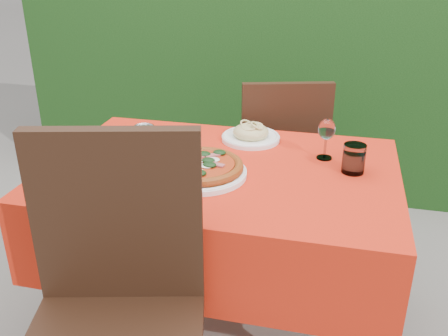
% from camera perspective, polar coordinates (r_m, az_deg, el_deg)
% --- Properties ---
extents(ground, '(60.00, 60.00, 0.00)m').
position_cam_1_polar(ground, '(2.23, -0.21, -17.68)').
color(ground, '#66615D').
rests_on(ground, ground).
extents(hedge, '(3.20, 0.55, 1.78)m').
position_cam_1_polar(hedge, '(3.23, 6.50, 14.00)').
color(hedge, black).
rests_on(hedge, ground).
extents(dining_table, '(1.26, 0.86, 0.75)m').
position_cam_1_polar(dining_table, '(1.88, -0.24, -4.08)').
color(dining_table, '#462916').
rests_on(dining_table, ground).
extents(chair_near, '(0.58, 0.58, 1.06)m').
position_cam_1_polar(chair_near, '(1.44, -12.29, -14.38)').
color(chair_near, black).
rests_on(chair_near, ground).
extents(chair_far, '(0.52, 0.52, 0.92)m').
position_cam_1_polar(chair_far, '(2.49, 6.55, 1.47)').
color(chair_far, black).
rests_on(chair_far, ground).
extents(pizza_plate, '(0.39, 0.39, 0.06)m').
position_cam_1_polar(pizza_plate, '(1.74, -2.75, -0.02)').
color(pizza_plate, white).
rests_on(pizza_plate, dining_table).
extents(pasta_plate, '(0.24, 0.24, 0.07)m').
position_cam_1_polar(pasta_plate, '(2.06, 3.08, 3.85)').
color(pasta_plate, white).
rests_on(pasta_plate, dining_table).
extents(water_glass, '(0.08, 0.08, 0.10)m').
position_cam_1_polar(water_glass, '(1.81, 14.60, 0.90)').
color(water_glass, silver).
rests_on(water_glass, dining_table).
extents(wine_glass, '(0.06, 0.06, 0.16)m').
position_cam_1_polar(wine_glass, '(1.88, 11.65, 4.18)').
color(wine_glass, silver).
rests_on(wine_glass, dining_table).
extents(fork, '(0.07, 0.22, 0.01)m').
position_cam_1_polar(fork, '(1.81, -9.77, -0.12)').
color(fork, '#B6B6BD').
rests_on(fork, dining_table).
extents(steel_ramekin, '(0.08, 0.08, 0.03)m').
position_cam_1_polar(steel_ramekin, '(2.15, -9.13, 4.28)').
color(steel_ramekin, silver).
rests_on(steel_ramekin, dining_table).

